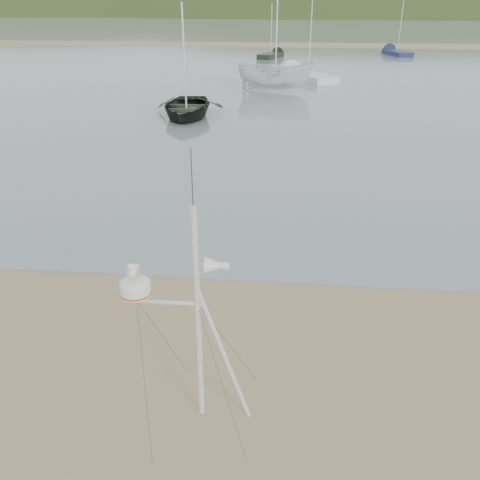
# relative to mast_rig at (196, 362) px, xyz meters

# --- Properties ---
(ground) EXTENTS (560.00, 560.00, 0.00)m
(ground) POSITION_rel_mast_rig_xyz_m (-2.00, 0.26, -1.04)
(ground) COLOR #8E7852
(ground) RESTS_ON ground
(water) EXTENTS (560.00, 256.00, 0.04)m
(water) POSITION_rel_mast_rig_xyz_m (-2.00, 132.26, -1.02)
(water) COLOR slate
(water) RESTS_ON ground
(sandbar) EXTENTS (560.00, 7.00, 0.07)m
(sandbar) POSITION_rel_mast_rig_xyz_m (-2.00, 70.26, -0.97)
(sandbar) COLOR #8E7852
(sandbar) RESTS_ON water
(hill_ridge) EXTENTS (620.00, 180.00, 80.00)m
(hill_ridge) POSITION_rel_mast_rig_xyz_m (16.52, 235.26, -20.74)
(hill_ridge) COLOR #233515
(hill_ridge) RESTS_ON ground
(far_cottages) EXTENTS (294.40, 6.30, 8.00)m
(far_cottages) POSITION_rel_mast_rig_xyz_m (1.00, 196.26, 2.96)
(far_cottages) COLOR silver
(far_cottages) RESTS_ON ground
(mast_rig) EXTENTS (1.92, 2.05, 4.32)m
(mast_rig) POSITION_rel_mast_rig_xyz_m (0.00, 0.00, 0.00)
(mast_rig) COLOR beige
(mast_rig) RESTS_ON ground
(boat_dark) EXTENTS (3.89, 1.35, 5.36)m
(boat_dark) POSITION_rel_mast_rig_xyz_m (-4.49, 21.90, 1.68)
(boat_dark) COLOR black
(boat_dark) RESTS_ON water
(boat_white) EXTENTS (2.19, 2.14, 5.32)m
(boat_white) POSITION_rel_mast_rig_xyz_m (0.07, 30.90, 1.66)
(boat_white) COLOR silver
(boat_white) RESTS_ON water
(sailboat_dark_mid) EXTENTS (3.36, 6.13, 5.98)m
(sailboat_dark_mid) POSITION_rel_mast_rig_xyz_m (-0.75, 54.56, -0.74)
(sailboat_dark_mid) COLOR black
(sailboat_dark_mid) RESTS_ON ground
(sailboat_white_near) EXTENTS (5.65, 8.17, 8.11)m
(sailboat_white_near) POSITION_rel_mast_rig_xyz_m (1.42, 39.01, -0.74)
(sailboat_white_near) COLOR silver
(sailboat_white_near) RESTS_ON ground
(sailboat_blue_far) EXTENTS (3.16, 7.30, 7.05)m
(sailboat_blue_far) POSITION_rel_mast_rig_xyz_m (12.76, 59.36, -0.74)
(sailboat_blue_far) COLOR #141F49
(sailboat_blue_far) RESTS_ON ground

